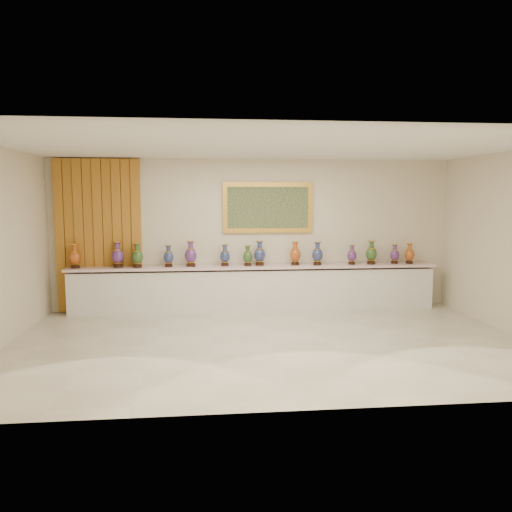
{
  "coord_description": "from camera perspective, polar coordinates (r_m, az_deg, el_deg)",
  "views": [
    {
      "loc": [
        -0.98,
        -7.47,
        2.25
      ],
      "look_at": [
        -0.04,
        1.7,
        1.16
      ],
      "focal_mm": 35.0,
      "sensor_mm": 36.0,
      "label": 1
    }
  ],
  "objects": [
    {
      "name": "vase_11",
      "position": [
        10.33,
        13.05,
        0.27
      ],
      "size": [
        0.29,
        0.29,
        0.48
      ],
      "rotation": [
        0.0,
        0.0,
        -0.37
      ],
      "color": "black",
      "rests_on": "counter"
    },
    {
      "name": "vase_0",
      "position": [
        10.09,
        -19.99,
        -0.14
      ],
      "size": [
        0.28,
        0.28,
        0.47
      ],
      "rotation": [
        0.0,
        0.0,
        -0.38
      ],
      "color": "black",
      "rests_on": "counter"
    },
    {
      "name": "vase_13",
      "position": [
        10.62,
        17.14,
        0.18
      ],
      "size": [
        0.19,
        0.19,
        0.42
      ],
      "rotation": [
        0.0,
        0.0,
        -0.0
      ],
      "color": "black",
      "rests_on": "counter"
    },
    {
      "name": "vase_8",
      "position": [
        9.96,
        4.5,
        0.18
      ],
      "size": [
        0.29,
        0.29,
        0.47
      ],
      "rotation": [
        0.0,
        0.0,
        0.42
      ],
      "color": "black",
      "rests_on": "counter"
    },
    {
      "name": "vase_7",
      "position": [
        9.87,
        0.42,
        0.19
      ],
      "size": [
        0.24,
        0.24,
        0.49
      ],
      "rotation": [
        0.0,
        0.0,
        0.07
      ],
      "color": "black",
      "rests_on": "counter"
    },
    {
      "name": "vase_9",
      "position": [
        10.0,
        7.04,
        0.17
      ],
      "size": [
        0.29,
        0.29,
        0.47
      ],
      "rotation": [
        0.0,
        0.0,
        -0.42
      ],
      "color": "black",
      "rests_on": "counter"
    },
    {
      "name": "ground",
      "position": [
        7.86,
        1.56,
        -9.86
      ],
      "size": [
        8.0,
        8.0,
        0.0
      ],
      "primitive_type": "plane",
      "color": "beige",
      "rests_on": "ground"
    },
    {
      "name": "room",
      "position": [
        10.05,
        -14.57,
        2.76
      ],
      "size": [
        8.0,
        8.0,
        8.0
      ],
      "color": "beige",
      "rests_on": "ground"
    },
    {
      "name": "vase_3",
      "position": [
        9.83,
        -9.96,
        -0.11
      ],
      "size": [
        0.25,
        0.25,
        0.43
      ],
      "rotation": [
        0.0,
        0.0,
        -0.31
      ],
      "color": "black",
      "rests_on": "counter"
    },
    {
      "name": "counter",
      "position": [
        9.95,
        -0.12,
        -3.73
      ],
      "size": [
        7.28,
        0.48,
        0.9
      ],
      "color": "white",
      "rests_on": "ground"
    },
    {
      "name": "label_card",
      "position": [
        9.7,
        -7.57,
        -1.28
      ],
      "size": [
        0.1,
        0.06,
        0.0
      ],
      "primitive_type": "cube",
      "color": "white",
      "rests_on": "counter"
    },
    {
      "name": "vase_6",
      "position": [
        9.82,
        -0.97,
        -0.08
      ],
      "size": [
        0.19,
        0.19,
        0.4
      ],
      "rotation": [
        0.0,
        0.0,
        -0.0
      ],
      "color": "black",
      "rests_on": "counter"
    },
    {
      "name": "vase_1",
      "position": [
        9.94,
        -15.52,
        0.02
      ],
      "size": [
        0.29,
        0.29,
        0.5
      ],
      "rotation": [
        0.0,
        0.0,
        -0.28
      ],
      "color": "black",
      "rests_on": "counter"
    },
    {
      "name": "vase_5",
      "position": [
        9.83,
        -3.58,
        -0.02
      ],
      "size": [
        0.22,
        0.22,
        0.43
      ],
      "rotation": [
        0.0,
        0.0,
        0.12
      ],
      "color": "black",
      "rests_on": "counter"
    },
    {
      "name": "vase_4",
      "position": [
        9.77,
        -7.47,
        0.1
      ],
      "size": [
        0.25,
        0.25,
        0.5
      ],
      "rotation": [
        0.0,
        0.0,
        0.06
      ],
      "color": "black",
      "rests_on": "counter"
    },
    {
      "name": "vase_12",
      "position": [
        10.54,
        15.57,
        0.14
      ],
      "size": [
        0.22,
        0.22,
        0.4
      ],
      "rotation": [
        0.0,
        0.0,
        -0.21
      ],
      "color": "black",
      "rests_on": "counter"
    },
    {
      "name": "vase_2",
      "position": [
        9.84,
        -13.4,
        -0.06
      ],
      "size": [
        0.24,
        0.24,
        0.47
      ],
      "rotation": [
        0.0,
        0.0,
        0.13
      ],
      "color": "black",
      "rests_on": "counter"
    },
    {
      "name": "vase_10",
      "position": [
        10.2,
        10.9,
        0.06
      ],
      "size": [
        0.23,
        0.23,
        0.4
      ],
      "rotation": [
        0.0,
        0.0,
        -0.25
      ],
      "color": "black",
      "rests_on": "counter"
    }
  ]
}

